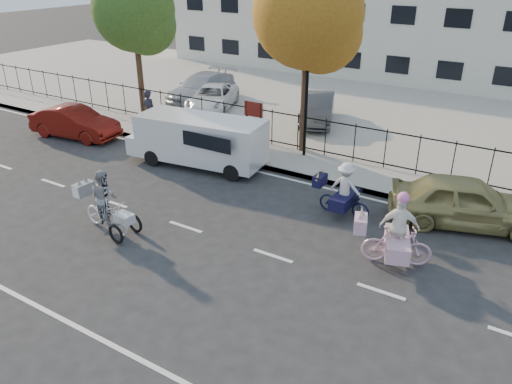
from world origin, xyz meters
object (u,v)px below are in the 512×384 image
Objects in this scene: bull_bike at (344,194)px; white_van at (199,139)px; red_sedan at (75,122)px; gold_sedan at (466,202)px; unicorn_bike at (396,238)px; lot_car_c at (317,109)px; pedestrian at (149,111)px; lot_car_a at (201,88)px; lamppost at (307,80)px; lot_car_b at (212,98)px; zebra_trike at (106,207)px.

white_van is at bearing 83.13° from bull_bike.
gold_sedan is (16.18, 0.70, 0.08)m from red_sedan.
unicorn_bike is 11.69m from lot_car_c.
unicorn_bike reaches higher than lot_car_c.
pedestrian is 0.39× the size of lot_car_a.
lot_car_b is (-6.91, 3.35, -2.36)m from lamppost.
red_sedan is (-9.71, -3.00, -2.44)m from lamppost.
red_sedan is 2.15× the size of pedestrian.
lamppost is 5.37m from bull_bike.
lot_car_c is at bearing -6.00° from lot_car_a.
lot_car_b is (-4.58, 11.44, 0.02)m from zebra_trike.
lamppost is 1.00× the size of lot_car_b.
lot_car_b is 1.07× the size of lot_car_c.
red_sedan is (-7.39, 5.10, -0.06)m from zebra_trike.
lot_car_a reaches higher than red_sedan.
lot_car_a is (-1.21, 5.32, -0.24)m from pedestrian.
lamppost is at bearing -80.00° from red_sedan.
lamppost reaches higher than white_van.
unicorn_bike reaches higher than bull_bike.
lot_car_a reaches higher than gold_sedan.
unicorn_bike is 3.33m from gold_sedan.
zebra_trike is at bearing -115.90° from lot_car_c.
zebra_trike is 0.45× the size of lot_car_a.
lamppost is 7.98m from unicorn_bike.
bull_bike is 12.89m from red_sedan.
pedestrian is 0.44× the size of lot_car_b.
pedestrian is (-12.43, 4.38, 0.34)m from unicorn_bike.
pedestrian is (-10.24, 2.54, 0.41)m from bull_bike.
bull_bike is at bearing -45.81° from zebra_trike.
zebra_trike is 12.25m from lot_car_c.
pedestrian is at bearing -60.79° from red_sedan.
red_sedan is 0.95× the size of lot_car_b.
lamppost is 2.34× the size of bull_bike.
red_sedan is at bearing -162.84° from lamppost.
lot_car_a is at bearing 152.83° from lamppost.
pedestrian is (-13.55, 1.24, 0.35)m from gold_sedan.
lot_car_b is at bearing 35.03° from unicorn_bike.
zebra_trike is 0.50× the size of gold_sedan.
zebra_trike is 10.54m from gold_sedan.
unicorn_bike is 15.26m from red_sedan.
lot_car_b is at bearing -31.03° from red_sedan.
lot_car_b is at bearing -92.06° from pedestrian.
pedestrian reaches higher than zebra_trike.
gold_sedan is at bearing -67.15° from bull_bike.
lamppost is 10.45m from red_sedan.
white_van is 1.24× the size of gold_sedan.
lamppost reaches higher than red_sedan.
lamppost reaches higher than lot_car_a.
white_van is 6.63m from red_sedan.
lot_car_b is (-12.26, 8.78, -0.01)m from unicorn_bike.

